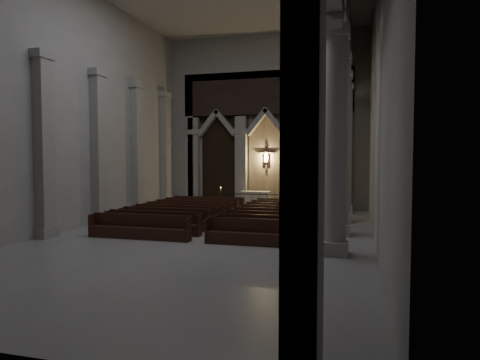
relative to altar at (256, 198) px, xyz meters
The scene contains 11 objects.
room 12.78m from the altar, 87.13° to the right, with size 24.00×24.10×12.00m.
sanctuary_wall 6.05m from the altar, 56.77° to the left, with size 14.00×0.77×12.00m.
right_arcade 13.27m from the altar, 57.25° to the right, with size 1.00×24.00×12.00m.
left_pilasters 10.06m from the altar, 130.73° to the right, with size 0.60×13.00×8.03m.
sanctuary_step 0.80m from the altar, 12.00° to the right, with size 8.50×2.60×0.15m, color #A19F96.
altar is the anchor object (origin of this frame).
altar_rail 1.21m from the altar, 63.65° to the right, with size 5.50×0.09×1.08m.
candle_stand_left 2.50m from the altar, 147.59° to the right, with size 0.25×0.25×1.47m.
candle_stand_right 3.38m from the altar, 16.02° to the right, with size 0.21×0.21×1.24m.
pews 8.12m from the altar, 86.20° to the right, with size 10.06×9.11×1.04m.
worshipper 4.94m from the altar, 57.64° to the right, with size 0.46×0.30×1.27m, color black.
Camera 1 is at (6.31, -18.02, 3.47)m, focal length 32.00 mm.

